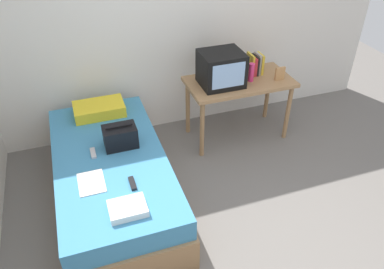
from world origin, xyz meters
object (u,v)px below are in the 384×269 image
at_px(water_bottle, 251,72).
at_px(handbag, 120,137).
at_px(tv, 221,69).
at_px(picture_frame, 280,74).
at_px(desk, 239,88).
at_px(folded_towel, 128,208).
at_px(magazine, 91,183).
at_px(remote_dark, 132,183).
at_px(pillow, 99,109).
at_px(remote_silver, 93,153).
at_px(book_row, 255,64).
at_px(bed, 113,179).

xyz_separation_m(water_bottle, handbag, (-1.51, -0.43, -0.20)).
relative_size(tv, picture_frame, 2.98).
height_order(desk, folded_towel, desk).
bearing_deg(folded_towel, tv, 45.35).
bearing_deg(magazine, desk, 27.66).
height_order(tv, remote_dark, tv).
relative_size(pillow, handbag, 1.70).
relative_size(desk, remote_silver, 8.06).
relative_size(handbag, remote_silver, 2.08).
relative_size(handbag, magazine, 1.03).
height_order(desk, remote_dark, desk).
distance_m(desk, remote_dark, 1.76).
height_order(book_row, folded_towel, book_row).
bearing_deg(handbag, remote_silver, -170.17).
height_order(bed, tv, tv).
bearing_deg(pillow, bed, -91.65).
bearing_deg(bed, picture_frame, 13.76).
bearing_deg(remote_dark, desk, 36.06).
relative_size(book_row, remote_dark, 1.53).
height_order(tv, pillow, tv).
xyz_separation_m(water_bottle, magazine, (-1.84, -0.86, -0.30)).
xyz_separation_m(magazine, remote_dark, (0.31, -0.13, 0.01)).
height_order(water_bottle, handbag, water_bottle).
bearing_deg(magazine, handbag, 52.64).
height_order(picture_frame, remote_dark, picture_frame).
relative_size(pillow, remote_dark, 3.27).
bearing_deg(remote_dark, folded_towel, -108.35).
relative_size(desk, magazine, 4.00).
relative_size(bed, tv, 4.55).
relative_size(desk, pillow, 2.27).
bearing_deg(bed, remote_dark, -73.96).
relative_size(book_row, picture_frame, 1.62).
height_order(picture_frame, pillow, picture_frame).
height_order(handbag, remote_silver, handbag).
bearing_deg(remote_silver, bed, -31.58).
relative_size(picture_frame, remote_dark, 0.95).
relative_size(pillow, folded_towel, 1.82).
height_order(tv, remote_silver, tv).
distance_m(picture_frame, remote_dark, 2.06).
relative_size(book_row, pillow, 0.47).
bearing_deg(folded_towel, picture_frame, 31.54).
bearing_deg(desk, remote_silver, -162.45).
height_order(pillow, magazine, pillow).
height_order(bed, picture_frame, picture_frame).
distance_m(water_bottle, pillow, 1.65).
distance_m(water_bottle, remote_silver, 1.86).
bearing_deg(tv, pillow, 173.45).
xyz_separation_m(picture_frame, remote_silver, (-2.09, -0.40, -0.26)).
distance_m(picture_frame, folded_towel, 2.27).
bearing_deg(desk, remote_dark, -143.94).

